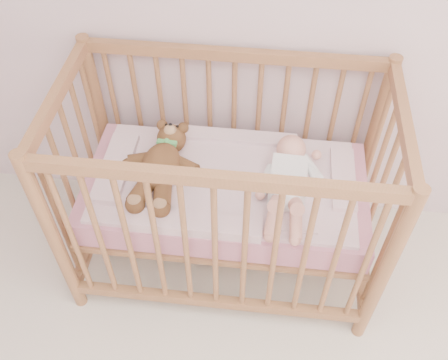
# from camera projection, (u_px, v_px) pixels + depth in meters

# --- Properties ---
(crib) EXTENTS (1.36, 0.76, 1.00)m
(crib) POSITION_uv_depth(u_px,v_px,m) (225.00, 190.00, 2.19)
(crib) COLOR #A26844
(crib) RESTS_ON floor
(mattress) EXTENTS (1.22, 0.62, 0.13)m
(mattress) POSITION_uv_depth(u_px,v_px,m) (225.00, 192.00, 2.20)
(mattress) COLOR #CD8095
(mattress) RESTS_ON crib
(blanket) EXTENTS (1.10, 0.58, 0.06)m
(blanket) POSITION_uv_depth(u_px,v_px,m) (225.00, 181.00, 2.14)
(blanket) COLOR pink
(blanket) RESTS_ON mattress
(baby) EXTENTS (0.30, 0.58, 0.14)m
(baby) POSITION_uv_depth(u_px,v_px,m) (288.00, 178.00, 2.05)
(baby) COLOR white
(baby) RESTS_ON blanket
(teddy_bear) EXTENTS (0.40, 0.54, 0.14)m
(teddy_bear) POSITION_uv_depth(u_px,v_px,m) (161.00, 165.00, 2.09)
(teddy_bear) COLOR brown
(teddy_bear) RESTS_ON blanket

